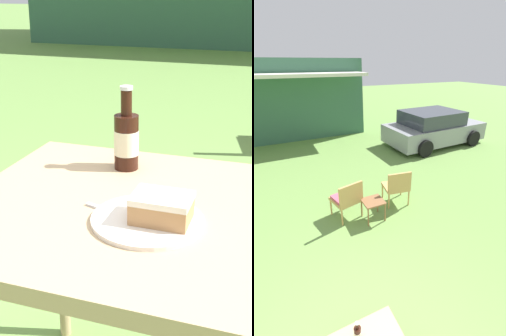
{
  "view_description": "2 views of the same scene",
  "coord_description": "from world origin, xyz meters",
  "views": [
    {
      "loc": [
        0.36,
        -0.95,
        1.23
      ],
      "look_at": [
        0.0,
        0.1,
        0.8
      ],
      "focal_mm": 50.0,
      "sensor_mm": 36.0,
      "label": 1
    },
    {
      "loc": [
        -0.39,
        -0.96,
        3.09
      ],
      "look_at": [
        1.65,
        3.18,
        0.9
      ],
      "focal_mm": 24.0,
      "sensor_mm": 36.0,
      "label": 2
    }
  ],
  "objects": [
    {
      "name": "patio_table",
      "position": [
        0.0,
        0.0,
        0.66
      ],
      "size": [
        0.72,
        0.74,
        0.75
      ],
      "color": "tan",
      "rests_on": "ground_plane"
    },
    {
      "name": "cake_on_plate",
      "position": [
        0.12,
        -0.07,
        0.77
      ],
      "size": [
        0.25,
        0.25,
        0.07
      ],
      "color": "silver",
      "rests_on": "patio_table"
    },
    {
      "name": "cola_bottle_near",
      "position": [
        -0.04,
        0.22,
        0.84
      ],
      "size": [
        0.07,
        0.07,
        0.23
      ],
      "color": "black",
      "rests_on": "patio_table"
    },
    {
      "name": "fork",
      "position": [
        0.03,
        -0.06,
        0.75
      ],
      "size": [
        0.17,
        0.06,
        0.01
      ],
      "color": "silver",
      "rests_on": "patio_table"
    }
  ]
}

